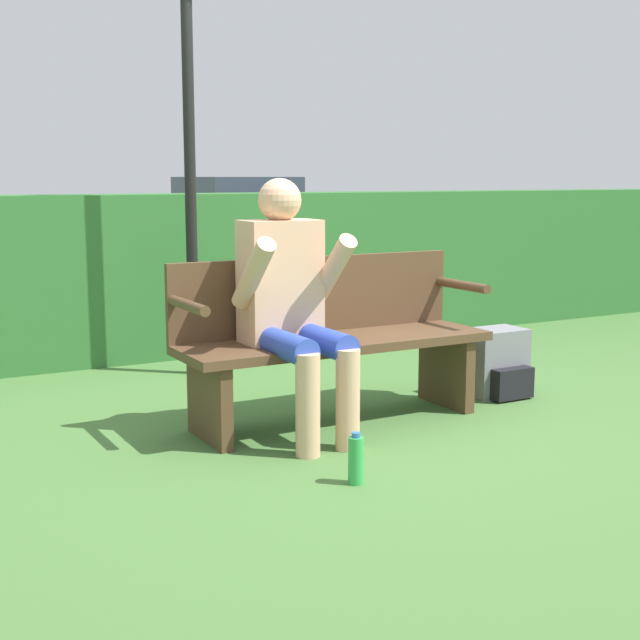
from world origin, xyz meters
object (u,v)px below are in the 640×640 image
object	(u,v)px
signpost	(190,144)
parked_car	(236,213)
water_bottle	(356,460)
person_seated	(291,297)
backpack	(496,364)
park_bench	(330,338)

from	to	relation	value
signpost	parked_car	size ratio (longest dim) A/B	0.57
water_bottle	parked_car	size ratio (longest dim) A/B	0.05
person_seated	backpack	distance (m)	1.45
person_seated	signpost	size ratio (longest dim) A/B	0.47
parked_car	signpost	bearing A→B (deg)	155.29
signpost	parked_car	world-z (taller)	signpost
person_seated	parked_car	bearing A→B (deg)	67.43
water_bottle	parked_car	distance (m)	12.80
park_bench	backpack	xyz separation A→B (m)	(1.08, -0.02, -0.24)
person_seated	backpack	bearing A→B (deg)	4.50
signpost	person_seated	bearing A→B (deg)	-92.85
park_bench	water_bottle	bearing A→B (deg)	-113.71
park_bench	backpack	world-z (taller)	park_bench
person_seated	parked_car	xyz separation A→B (m)	(4.62, 11.12, -0.08)
person_seated	signpost	distance (m)	1.66
backpack	water_bottle	world-z (taller)	backpack
backpack	park_bench	bearing A→B (deg)	179.13
park_bench	person_seated	size ratio (longest dim) A/B	1.32
person_seated	water_bottle	distance (m)	0.96
water_bottle	signpost	xyz separation A→B (m)	(0.18, 2.25, 1.32)
parked_car	person_seated	bearing A→B (deg)	157.96
person_seated	parked_car	distance (m)	12.04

